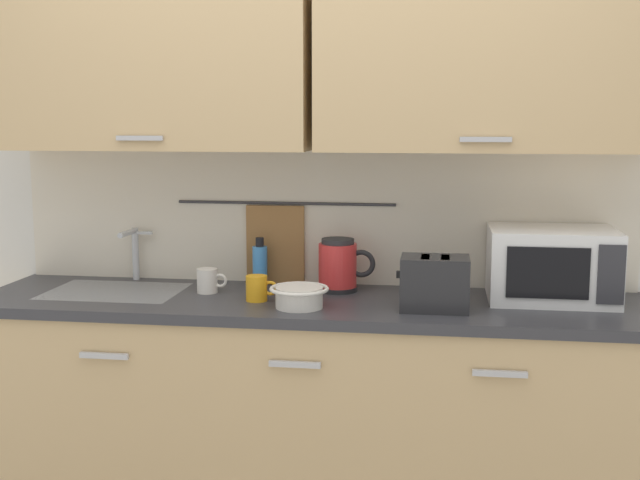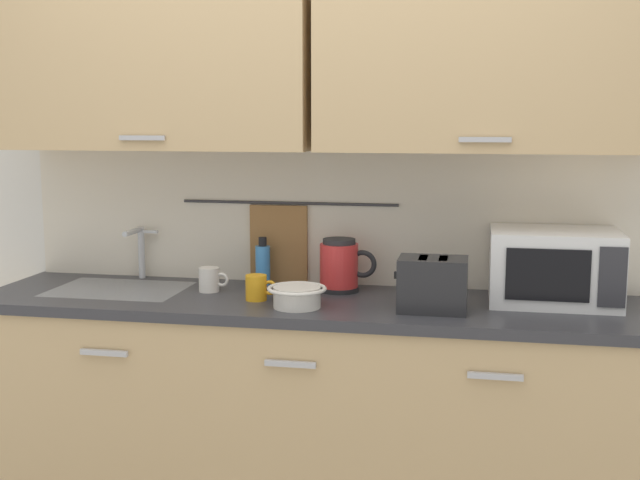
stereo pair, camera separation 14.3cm
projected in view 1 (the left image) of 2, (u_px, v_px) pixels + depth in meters
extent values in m
cube|color=tan|center=(310.00, 418.00, 3.11)|extent=(2.50, 0.60, 0.86)
cube|color=#B7B7BC|center=(104.00, 356.00, 2.85)|extent=(0.18, 0.02, 0.02)
cube|color=#B7B7BC|center=(295.00, 364.00, 2.76)|extent=(0.18, 0.02, 0.02)
cube|color=#B7B7BC|center=(500.00, 374.00, 2.66)|extent=(0.18, 0.02, 0.02)
cube|color=#333338|center=(309.00, 304.00, 3.04)|extent=(2.53, 0.63, 0.04)
cube|color=#9EA0A5|center=(115.00, 302.00, 3.18)|extent=(0.52, 0.38, 0.09)
cube|color=silver|center=(322.00, 198.00, 3.31)|extent=(3.70, 0.06, 2.50)
cube|color=beige|center=(321.00, 217.00, 3.28)|extent=(2.50, 0.01, 0.55)
cube|color=tan|center=(153.00, 59.00, 3.12)|extent=(1.23, 0.33, 0.70)
cube|color=#B7B7BC|center=(140.00, 138.00, 3.00)|extent=(0.18, 0.01, 0.02)
cube|color=tan|center=(486.00, 55.00, 2.94)|extent=(1.23, 0.33, 0.70)
cube|color=#B7B7BC|center=(486.00, 139.00, 2.82)|extent=(0.18, 0.01, 0.02)
cylinder|color=#333338|center=(285.00, 203.00, 3.28)|extent=(0.90, 0.01, 0.01)
cube|color=olive|center=(275.00, 247.00, 3.31)|extent=(0.24, 0.02, 0.34)
cylinder|color=#B2B5BA|center=(136.00, 254.00, 3.38)|extent=(0.03, 0.03, 0.22)
cylinder|color=#B2B5BA|center=(127.00, 233.00, 3.28)|extent=(0.02, 0.16, 0.02)
cube|color=#B2B5BA|center=(144.00, 233.00, 3.36)|extent=(0.07, 0.02, 0.01)
cube|color=white|center=(551.00, 264.00, 2.99)|extent=(0.46, 0.34, 0.27)
cube|color=black|center=(548.00, 273.00, 2.83)|extent=(0.29, 0.01, 0.18)
cube|color=#2D2D33|center=(611.00, 275.00, 2.80)|extent=(0.09, 0.01, 0.21)
cylinder|color=black|center=(338.00, 289.00, 3.17)|extent=(0.16, 0.16, 0.02)
cylinder|color=red|center=(338.00, 265.00, 3.16)|extent=(0.15, 0.15, 0.17)
cylinder|color=#262628|center=(338.00, 241.00, 3.14)|extent=(0.13, 0.13, 0.02)
torus|color=black|center=(361.00, 264.00, 3.14)|extent=(0.11, 0.02, 0.11)
cylinder|color=#3F8CD8|center=(260.00, 266.00, 3.27)|extent=(0.06, 0.06, 0.16)
cylinder|color=black|center=(260.00, 242.00, 3.25)|extent=(0.03, 0.03, 0.04)
cylinder|color=silver|center=(207.00, 281.00, 3.13)|extent=(0.08, 0.08, 0.09)
torus|color=silver|center=(220.00, 281.00, 3.13)|extent=(0.06, 0.01, 0.06)
cylinder|color=silver|center=(299.00, 297.00, 2.89)|extent=(0.17, 0.17, 0.07)
torus|color=silver|center=(299.00, 289.00, 2.88)|extent=(0.21, 0.21, 0.01)
cube|color=#232326|center=(435.00, 283.00, 2.85)|extent=(0.24, 0.17, 0.19)
cube|color=black|center=(425.00, 258.00, 2.84)|extent=(0.03, 0.12, 0.01)
cube|color=black|center=(445.00, 259.00, 2.83)|extent=(0.03, 0.12, 0.01)
cube|color=black|center=(399.00, 274.00, 2.86)|extent=(0.02, 0.02, 0.02)
cylinder|color=orange|center=(257.00, 288.00, 2.99)|extent=(0.08, 0.08, 0.09)
torus|color=orange|center=(270.00, 288.00, 2.99)|extent=(0.06, 0.01, 0.06)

